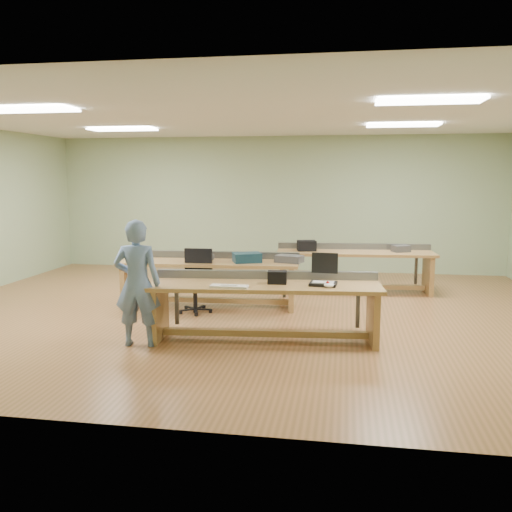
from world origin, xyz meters
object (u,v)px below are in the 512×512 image
object	(u,v)px
parts_bin_grey	(289,259)
mug	(210,258)
drinks_can	(187,258)
person	(137,283)
laptop_base	(323,284)
workbench_front	(265,298)
camera_bag	(277,277)
parts_bin_teal	(247,258)
task_chair	(196,289)
workbench_back	(355,262)
workbench_mid	(210,272)

from	to	relation	value
parts_bin_grey	mug	size ratio (longest dim) A/B	3.05
parts_bin_grey	drinks_can	distance (m)	1.66
person	parts_bin_grey	distance (m)	2.80
laptop_base	drinks_can	distance (m)	2.80
workbench_front	camera_bag	distance (m)	0.31
drinks_can	parts_bin_teal	bearing A→B (deg)	2.02
drinks_can	workbench_front	bearing A→B (deg)	-47.01
task_chair	parts_bin_grey	distance (m)	1.56
mug	drinks_can	distance (m)	0.37
workbench_front	task_chair	size ratio (longest dim) A/B	3.07
task_chair	parts_bin_grey	size ratio (longest dim) A/B	2.34
laptop_base	parts_bin_teal	bearing A→B (deg)	131.83
workbench_back	drinks_can	bearing A→B (deg)	-153.43
parts_bin_teal	drinks_can	bearing A→B (deg)	-177.98
laptop_base	camera_bag	distance (m)	0.59
person	camera_bag	xyz separation A→B (m)	(1.69, 0.50, 0.03)
workbench_back	parts_bin_teal	bearing A→B (deg)	-141.76
workbench_mid	camera_bag	xyz separation A→B (m)	(1.33, -1.72, 0.27)
task_chair	mug	size ratio (longest dim) A/B	7.14
workbench_front	parts_bin_grey	xyz separation A→B (m)	(0.13, 1.77, 0.25)
workbench_back	laptop_base	xyz separation A→B (m)	(-0.44, -3.26, 0.21)
person	camera_bag	size ratio (longest dim) A/B	6.63
parts_bin_grey	parts_bin_teal	bearing A→B (deg)	-172.21
person	laptop_base	size ratio (longest dim) A/B	4.75
workbench_mid	drinks_can	world-z (taller)	workbench_mid
workbench_back	mug	world-z (taller)	workbench_back
workbench_mid	drinks_can	bearing A→B (deg)	-168.93
workbench_mid	workbench_front	bearing A→B (deg)	-58.76
workbench_mid	workbench_back	distance (m)	2.81
workbench_back	laptop_base	size ratio (longest dim) A/B	8.64
task_chair	camera_bag	bearing A→B (deg)	-42.01
laptop_base	parts_bin_grey	xyz separation A→B (m)	(-0.62, 1.77, 0.04)
laptop_base	camera_bag	xyz separation A→B (m)	(-0.59, 0.01, 0.06)
workbench_front	workbench_back	world-z (taller)	same
laptop_base	drinks_can	bearing A→B (deg)	148.44
laptop_base	parts_bin_grey	bearing A→B (deg)	113.52
workbench_back	parts_bin_teal	distance (m)	2.36
workbench_front	parts_bin_grey	bearing A→B (deg)	80.44
camera_bag	parts_bin_grey	size ratio (longest dim) A/B	0.57
camera_bag	mug	size ratio (longest dim) A/B	1.75
workbench_front	workbench_back	distance (m)	3.46
workbench_front	camera_bag	world-z (taller)	camera_bag
workbench_front	drinks_can	distance (m)	2.26
workbench_front	parts_bin_teal	bearing A→B (deg)	102.55
camera_bag	mug	world-z (taller)	camera_bag
workbench_front	laptop_base	distance (m)	0.77
camera_bag	workbench_front	bearing A→B (deg)	178.88
workbench_front	task_chair	distance (m)	1.84
workbench_front	parts_bin_teal	size ratio (longest dim) A/B	7.02
workbench_mid	mug	xyz separation A→B (m)	(0.02, -0.03, 0.25)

